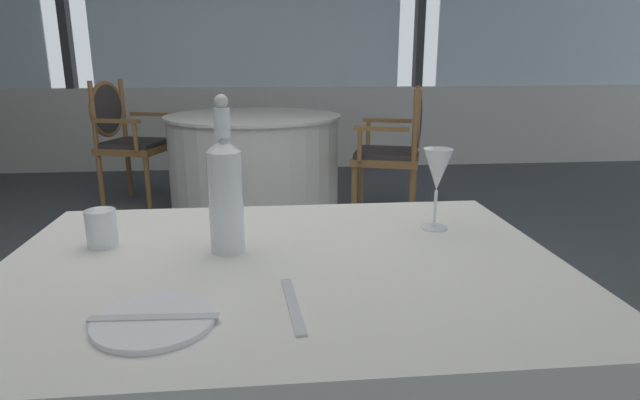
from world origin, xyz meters
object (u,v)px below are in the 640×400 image
(side_plate, at_px, (154,321))
(wine_glass, at_px, (437,172))
(water_bottle, at_px, (226,191))
(dining_chair_1_1, at_px, (399,143))
(dining_chair_1_0, at_px, (124,132))
(water_tumbler, at_px, (102,228))

(side_plate, distance_m, wine_glass, 0.73)
(side_plate, relative_size, water_bottle, 0.57)
(side_plate, bearing_deg, dining_chair_1_1, 68.79)
(dining_chair_1_0, relative_size, dining_chair_1_1, 1.03)
(water_bottle, bearing_deg, side_plate, -106.31)
(water_tumbler, relative_size, dining_chair_1_1, 0.09)
(dining_chair_1_0, height_order, dining_chair_1_1, dining_chair_1_0)
(dining_chair_1_0, bearing_deg, wine_glass, -46.06)
(side_plate, distance_m, water_bottle, 0.35)
(water_tumbler, xyz_separation_m, dining_chair_1_0, (-0.77, 3.12, -0.20))
(side_plate, height_order, wine_glass, wine_glass)
(wine_glass, height_order, dining_chair_1_1, dining_chair_1_1)
(wine_glass, bearing_deg, dining_chair_1_1, 77.85)
(water_bottle, height_order, dining_chair_1_1, water_bottle)
(water_bottle, distance_m, wine_glass, 0.50)
(wine_glass, xyz_separation_m, dining_chair_1_1, (0.52, 2.43, -0.32))
(side_plate, height_order, dining_chair_1_0, dining_chair_1_0)
(water_tumbler, bearing_deg, dining_chair_1_0, 103.90)
(water_tumbler, distance_m, dining_chair_1_0, 3.22)
(water_bottle, relative_size, dining_chair_1_1, 0.35)
(side_plate, xyz_separation_m, water_bottle, (0.09, 0.32, 0.13))
(wine_glass, height_order, water_tumbler, wine_glass)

